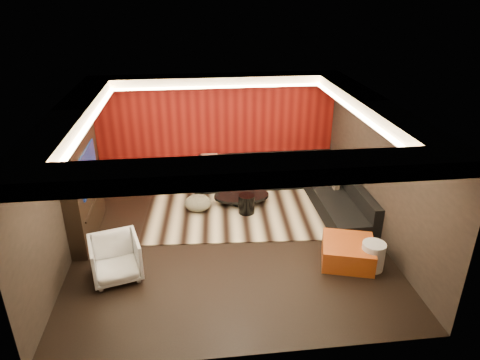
{
  "coord_description": "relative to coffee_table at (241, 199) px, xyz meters",
  "views": [
    {
      "loc": [
        -0.65,
        -7.37,
        4.74
      ],
      "look_at": [
        0.3,
        0.6,
        1.05
      ],
      "focal_mm": 32.0,
      "sensor_mm": 36.0,
      "label": 1
    }
  ],
  "objects": [
    {
      "name": "orange_ottoman",
      "position": [
        1.68,
        -2.53,
        0.08
      ],
      "size": [
        1.15,
        1.15,
        0.41
      ],
      "primitive_type": "cube",
      "rotation": [
        0.0,
        0.0,
        -0.29
      ],
      "color": "#964613",
      "rests_on": "floor"
    },
    {
      "name": "soffit_right",
      "position": [
        2.25,
        -1.53,
        2.56
      ],
      "size": [
        0.6,
        4.8,
        0.22
      ],
      "primitive_type": "cube",
      "color": "silver",
      "rests_on": "ground"
    },
    {
      "name": "sectional_sofa",
      "position": [
        1.29,
        0.33,
        0.13
      ],
      "size": [
        3.65,
        3.5,
        0.75
      ],
      "color": "black",
      "rests_on": "floor"
    },
    {
      "name": "drum_stool",
      "position": [
        0.06,
        -0.47,
        0.11
      ],
      "size": [
        0.47,
        0.47,
        0.43
      ],
      "primitive_type": "cylinder",
      "rotation": [
        0.0,
        0.0,
        0.34
      ],
      "color": "black",
      "rests_on": "rug"
    },
    {
      "name": "soffit_left",
      "position": [
        -3.15,
        -1.53,
        2.56
      ],
      "size": [
        0.6,
        4.8,
        0.22
      ],
      "primitive_type": "cube",
      "color": "silver",
      "rests_on": "ground"
    },
    {
      "name": "tv_surround",
      "position": [
        -3.3,
        -0.93,
        0.97
      ],
      "size": [
        0.3,
        2.0,
        2.2
      ],
      "primitive_type": "cube",
      "color": "black",
      "rests_on": "ground"
    },
    {
      "name": "wall_left",
      "position": [
        -3.46,
        -1.53,
        1.27
      ],
      "size": [
        0.02,
        6.0,
        2.8
      ],
      "primitive_type": "cube",
      "color": "black",
      "rests_on": "ground"
    },
    {
      "name": "wall_back",
      "position": [
        -0.45,
        1.48,
        1.27
      ],
      "size": [
        6.0,
        0.02,
        2.8
      ],
      "primitive_type": "cube",
      "color": "black",
      "rests_on": "ground"
    },
    {
      "name": "red_feature_wall",
      "position": [
        -0.45,
        1.44,
        1.27
      ],
      "size": [
        5.98,
        0.05,
        2.78
      ],
      "primitive_type": "cube",
      "color": "#6B0C0A",
      "rests_on": "ground"
    },
    {
      "name": "rug",
      "position": [
        -0.19,
        -0.18,
        -0.12
      ],
      "size": [
        4.18,
        3.25,
        0.02
      ],
      "primitive_type": "cube",
      "rotation": [
        0.0,
        0.0,
        -0.06
      ],
      "color": "beige",
      "rests_on": "floor"
    },
    {
      "name": "tv_shelf",
      "position": [
        -3.14,
        -0.93,
        0.57
      ],
      "size": [
        0.04,
        1.6,
        0.04
      ],
      "primitive_type": "cube",
      "color": "black",
      "rests_on": "ground"
    },
    {
      "name": "white_side_table",
      "position": [
        2.05,
        -2.79,
        0.13
      ],
      "size": [
        0.46,
        0.46,
        0.53
      ],
      "primitive_type": "cylinder",
      "rotation": [
        0.0,
        0.0,
        0.09
      ],
      "color": "silver",
      "rests_on": "floor"
    },
    {
      "name": "wall_right",
      "position": [
        2.56,
        -1.53,
        1.27
      ],
      "size": [
        0.02,
        6.0,
        2.8
      ],
      "primitive_type": "cube",
      "color": "black",
      "rests_on": "ground"
    },
    {
      "name": "cove_left",
      "position": [
        -2.81,
        -1.53,
        2.47
      ],
      "size": [
        0.08,
        4.8,
        0.04
      ],
      "primitive_type": "cube",
      "color": "#FFD899",
      "rests_on": "ground"
    },
    {
      "name": "soffit_front",
      "position": [
        -0.45,
        -4.23,
        2.56
      ],
      "size": [
        6.0,
        0.6,
        0.22
      ],
      "primitive_type": "cube",
      "color": "silver",
      "rests_on": "ground"
    },
    {
      "name": "striped_pouf",
      "position": [
        -1.03,
        -0.21,
        0.06
      ],
      "size": [
        0.79,
        0.79,
        0.34
      ],
      "primitive_type": "ellipsoid",
      "rotation": [
        0.0,
        0.0,
        0.37
      ],
      "color": "#C2BC96",
      "rests_on": "rug"
    },
    {
      "name": "armchair",
      "position": [
        -2.52,
        -2.49,
        0.25
      ],
      "size": [
        1.01,
        1.03,
        0.77
      ],
      "primitive_type": "imported",
      "rotation": [
        0.0,
        0.0,
        0.27
      ],
      "color": "silver",
      "rests_on": "floor"
    },
    {
      "name": "tv_screen",
      "position": [
        -3.14,
        -0.93,
        1.32
      ],
      "size": [
        0.04,
        1.3,
        0.8
      ],
      "primitive_type": "cube",
      "color": "black",
      "rests_on": "ground"
    },
    {
      "name": "soffit_back",
      "position": [
        -0.45,
        1.17,
        2.56
      ],
      "size": [
        6.0,
        0.6,
        0.22
      ],
      "primitive_type": "cube",
      "color": "silver",
      "rests_on": "ground"
    },
    {
      "name": "throw_pillows",
      "position": [
        1.12,
        0.61,
        0.49
      ],
      "size": [
        3.13,
        1.74,
        0.5
      ],
      "color": "beige",
      "rests_on": "sectional_sofa"
    },
    {
      "name": "coffee_table",
      "position": [
        0.0,
        0.0,
        0.0
      ],
      "size": [
        1.31,
        1.31,
        0.22
      ],
      "primitive_type": "cylinder",
      "rotation": [
        0.0,
        0.0,
        0.01
      ],
      "color": "black",
      "rests_on": "rug"
    },
    {
      "name": "ceiling",
      "position": [
        -0.45,
        -1.53,
        2.68
      ],
      "size": [
        6.0,
        6.0,
        0.02
      ],
      "primitive_type": "cube",
      "color": "silver",
      "rests_on": "ground"
    },
    {
      "name": "floor",
      "position": [
        -0.45,
        -1.53,
        -0.14
      ],
      "size": [
        6.0,
        6.0,
        0.02
      ],
      "primitive_type": "cube",
      "color": "black",
      "rests_on": "ground"
    },
    {
      "name": "cove_front",
      "position": [
        -0.45,
        -3.89,
        2.47
      ],
      "size": [
        4.8,
        0.08,
        0.04
      ],
      "primitive_type": "cube",
      "color": "#FFD899",
      "rests_on": "ground"
    },
    {
      "name": "cove_back",
      "position": [
        -0.45,
        0.83,
        2.47
      ],
      "size": [
        4.8,
        0.08,
        0.04
      ],
      "primitive_type": "cube",
      "color": "#FFD899",
      "rests_on": "ground"
    },
    {
      "name": "cove_right",
      "position": [
        1.91,
        -1.53,
        2.47
      ],
      "size": [
        0.08,
        4.8,
        0.04
      ],
      "primitive_type": "cube",
      "color": "#FFD899",
      "rests_on": "ground"
    }
  ]
}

